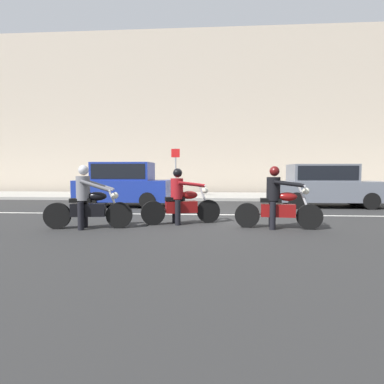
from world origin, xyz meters
TOP-DOWN VIEW (x-y plane):
  - ground_plane at (0.00, 0.00)m, footprint 80.00×80.00m
  - sidewalk_slab at (0.00, 8.00)m, footprint 40.00×4.40m
  - building_facade at (0.00, 11.40)m, footprint 40.00×1.40m
  - lane_marking_stripe at (-0.88, 0.90)m, footprint 18.00×0.14m
  - motorcycle_with_rider_crimson at (-1.01, -1.02)m, footprint 2.13×0.92m
  - motorcycle_with_rider_black_leather at (1.49, -1.56)m, footprint 2.15×0.72m
  - motorcycle_with_rider_gray at (-3.27, -1.91)m, footprint 2.18×0.74m
  - parked_hatchback_cobalt_blue at (-3.80, 3.15)m, footprint 3.71×1.76m
  - parked_sedan_slate_gray at (4.32, 3.59)m, footprint 4.45×1.82m
  - street_sign_post at (-2.13, 6.96)m, footprint 0.44×0.08m

SIDE VIEW (x-z plane):
  - ground_plane at x=0.00m, z-range 0.00..0.00m
  - lane_marking_stripe at x=-0.88m, z-range 0.00..0.01m
  - sidewalk_slab at x=0.00m, z-range 0.00..0.14m
  - motorcycle_with_rider_crimson at x=-1.01m, z-range -0.14..1.39m
  - motorcycle_with_rider_black_leather at x=1.49m, z-range -0.14..1.43m
  - motorcycle_with_rider_gray at x=-3.27m, z-range -0.15..1.45m
  - parked_sedan_slate_gray at x=4.32m, z-range 0.02..1.74m
  - parked_hatchback_cobalt_blue at x=-3.80m, z-range 0.03..1.83m
  - street_sign_post at x=-2.13m, z-range 0.41..2.90m
  - building_facade at x=0.00m, z-range 0.00..10.30m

